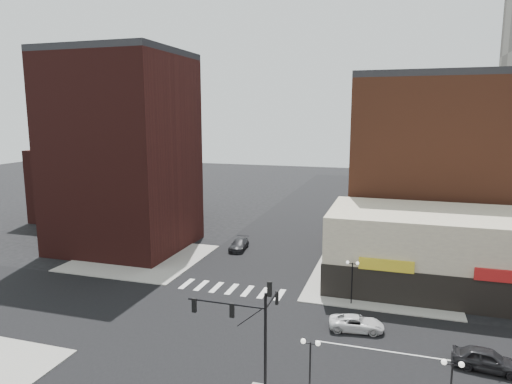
% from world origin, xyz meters
% --- Properties ---
extents(ground, '(240.00, 240.00, 0.00)m').
position_xyz_m(ground, '(0.00, 0.00, 0.00)').
color(ground, black).
rests_on(ground, ground).
extents(road_ew, '(200.00, 14.00, 0.02)m').
position_xyz_m(road_ew, '(0.00, 0.00, 0.01)').
color(road_ew, black).
rests_on(road_ew, ground).
extents(road_ns, '(14.00, 200.00, 0.02)m').
position_xyz_m(road_ns, '(0.00, 0.00, 0.01)').
color(road_ns, black).
rests_on(road_ns, ground).
extents(sidewalk_nw, '(15.00, 15.00, 0.12)m').
position_xyz_m(sidewalk_nw, '(-14.50, 14.50, 0.06)').
color(sidewalk_nw, gray).
rests_on(sidewalk_nw, ground).
extents(sidewalk_ne, '(15.00, 15.00, 0.12)m').
position_xyz_m(sidewalk_ne, '(14.50, 14.50, 0.06)').
color(sidewalk_ne, gray).
rests_on(sidewalk_ne, ground).
extents(building_nw, '(16.00, 15.00, 25.00)m').
position_xyz_m(building_nw, '(-19.00, 18.50, 12.50)').
color(building_nw, '#381411').
rests_on(building_nw, ground).
extents(building_nw_low, '(20.00, 18.00, 12.00)m').
position_xyz_m(building_nw_low, '(-32.00, 34.00, 6.00)').
color(building_nw_low, '#381411').
rests_on(building_nw_low, ground).
extents(building_ne_midrise, '(18.00, 15.00, 22.00)m').
position_xyz_m(building_ne_midrise, '(19.00, 29.50, 11.00)').
color(building_ne_midrise, brown).
rests_on(building_ne_midrise, ground).
extents(building_ne_row, '(24.20, 12.20, 8.00)m').
position_xyz_m(building_ne_row, '(21.00, 15.00, 3.30)').
color(building_ne_row, beige).
rests_on(building_ne_row, ground).
extents(traffic_signal, '(5.59, 3.09, 7.77)m').
position_xyz_m(traffic_signal, '(7.24, -7.83, 4.96)').
color(traffic_signal, black).
rests_on(traffic_signal, ground).
extents(street_lamp_se_a, '(1.22, 0.32, 4.16)m').
position_xyz_m(street_lamp_se_a, '(11.00, -8.00, 3.29)').
color(street_lamp_se_a, black).
rests_on(street_lamp_se_a, sidewalk_se).
extents(street_lamp_se_b, '(1.22, 0.32, 4.16)m').
position_xyz_m(street_lamp_se_b, '(19.00, -8.00, 3.29)').
color(street_lamp_se_b, black).
rests_on(street_lamp_se_b, sidewalk_se).
extents(street_lamp_ne, '(1.22, 0.32, 4.16)m').
position_xyz_m(street_lamp_ne, '(12.00, 8.00, 3.29)').
color(street_lamp_ne, black).
rests_on(street_lamp_ne, sidewalk_ne).
extents(white_suv, '(4.73, 2.64, 1.25)m').
position_xyz_m(white_suv, '(12.94, 2.81, 0.63)').
color(white_suv, silver).
rests_on(white_suv, ground).
extents(dark_sedan_east, '(4.82, 2.44, 1.57)m').
position_xyz_m(dark_sedan_east, '(22.22, -0.52, 0.79)').
color(dark_sedan_east, black).
rests_on(dark_sedan_east, ground).
extents(dark_sedan_north, '(2.39, 4.99, 1.40)m').
position_xyz_m(dark_sedan_north, '(-4.00, 21.56, 0.70)').
color(dark_sedan_north, black).
rests_on(dark_sedan_north, ground).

